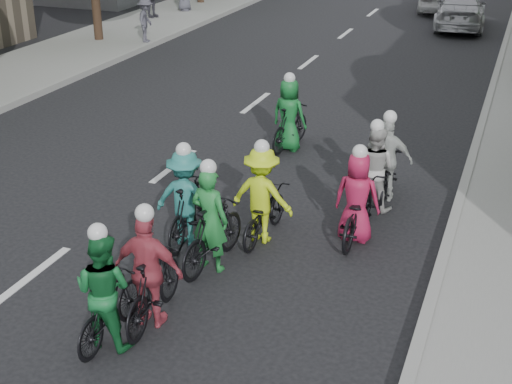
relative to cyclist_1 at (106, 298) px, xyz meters
The scene contains 15 objects.
ground 2.40m from the cyclist_1, 154.51° to the left, with size 120.00×120.00×0.00m, color black.
sidewalk_left 14.92m from the cyclist_1, 132.51° to the left, with size 4.00×80.00×0.15m, color gray.
curb_left 13.68m from the cyclist_1, 126.48° to the left, with size 0.18×80.00×0.18m, color #999993.
curb_right 11.70m from the cyclist_1, 70.11° to the left, with size 0.18×80.00×0.18m, color #999993.
cyclist_1 is the anchor object (origin of this frame).
cyclist_2 3.64m from the cyclist_1, 75.55° to the left, with size 1.13×1.74×1.85m.
cyclist_3 0.70m from the cyclist_1, 60.77° to the left, with size 1.03×1.79×1.87m.
cyclist_4 4.79m from the cyclist_1, 59.65° to the left, with size 0.79×1.92×1.76m.
cyclist_5 2.40m from the cyclist_1, 78.37° to the left, with size 0.74×1.87×1.88m.
cyclist_6 6.02m from the cyclist_1, 66.31° to the left, with size 0.89×1.98×1.77m.
cyclist_7 2.99m from the cyclist_1, 94.89° to the left, with size 1.13×1.86×1.84m.
cyclist_8 6.50m from the cyclist_1, 66.86° to the left, with size 1.00×1.70×1.81m.
cyclist_9 7.92m from the cyclist_1, 90.53° to the left, with size 0.88×1.78×1.81m.
follow_car_lead 23.79m from the cyclist_1, 85.17° to the left, with size 1.95×4.79×1.39m, color #B2B2B7.
spectator_0 18.27m from the cyclist_1, 117.28° to the left, with size 1.02×0.59×1.58m, color #4C4A57.
Camera 1 is at (6.82, -7.81, 5.85)m, focal length 50.00 mm.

